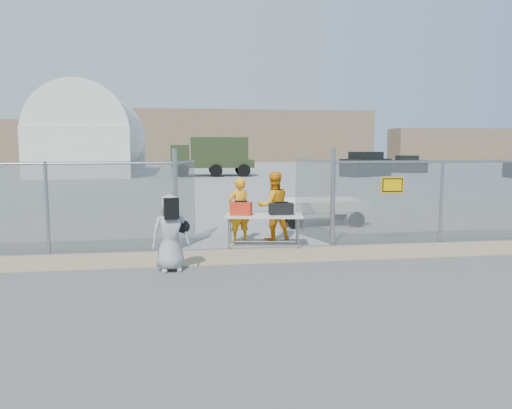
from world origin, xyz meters
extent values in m
plane|color=#535353|center=(0.00, 0.00, 0.00)|extent=(160.00, 160.00, 0.00)
cube|color=gray|center=(0.00, 42.00, 0.01)|extent=(160.00, 80.00, 0.01)
cube|color=#9E8962|center=(0.00, 1.00, 0.01)|extent=(44.00, 1.60, 0.01)
cube|color=red|center=(-0.37, 2.08, 0.99)|extent=(0.61, 0.49, 0.33)
cube|color=black|center=(0.65, 2.05, 0.97)|extent=(0.60, 0.36, 0.29)
imported|color=#FF9E12|center=(-0.34, 2.83, 0.87)|extent=(0.74, 0.61, 1.73)
imported|color=#FF9E12|center=(0.63, 2.95, 0.94)|extent=(1.03, 0.86, 1.88)
imported|color=#A0A0A0|center=(-2.09, -0.09, 0.79)|extent=(0.85, 0.63, 1.58)
camera|label=1|loc=(-1.88, -10.31, 2.53)|focal=35.00mm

